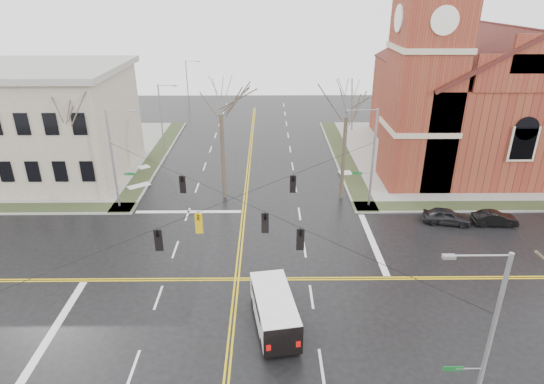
{
  "coord_description": "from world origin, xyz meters",
  "views": [
    {
      "loc": [
        2.17,
        -26.28,
        18.35
      ],
      "look_at": [
        2.5,
        6.0,
        3.94
      ],
      "focal_mm": 30.0,
      "sensor_mm": 36.0,
      "label": 1
    }
  ],
  "objects_px": {
    "tree_nw_near": "(221,109)",
    "signal_pole_nw": "(114,157)",
    "parked_car_a": "(447,216)",
    "tree_ne": "(347,111)",
    "parked_car_b": "(495,218)",
    "church": "(469,86)",
    "streetlight_north_b": "(188,84)",
    "signal_pole_ne": "(371,156)",
    "tree_nw_far": "(76,111)",
    "signal_pole_se": "(486,339)",
    "streetlight_north_a": "(162,115)",
    "cargo_van": "(274,307)"
  },
  "relations": [
    {
      "from": "church",
      "to": "signal_pole_nw",
      "type": "bearing_deg",
      "value": -159.79
    },
    {
      "from": "church",
      "to": "signal_pole_nw",
      "type": "xyz_separation_m",
      "value": [
        -36.09,
        -13.28,
        -3.48
      ]
    },
    {
      "from": "streetlight_north_b",
      "to": "tree_nw_near",
      "type": "xyz_separation_m",
      "value": [
        8.66,
        -34.37,
        4.21
      ]
    },
    {
      "from": "signal_pole_ne",
      "to": "streetlight_north_b",
      "type": "height_order",
      "value": "signal_pole_ne"
    },
    {
      "from": "church",
      "to": "tree_ne",
      "type": "bearing_deg",
      "value": -143.9
    },
    {
      "from": "tree_nw_far",
      "to": "parked_car_b",
      "type": "bearing_deg",
      "value": -9.46
    },
    {
      "from": "signal_pole_se",
      "to": "tree_nw_near",
      "type": "relative_size",
      "value": 0.75
    },
    {
      "from": "streetlight_north_a",
      "to": "cargo_van",
      "type": "height_order",
      "value": "streetlight_north_a"
    },
    {
      "from": "cargo_van",
      "to": "tree_nw_far",
      "type": "bearing_deg",
      "value": 124.08
    },
    {
      "from": "streetlight_north_b",
      "to": "tree_nw_far",
      "type": "distance_m",
      "value": 34.68
    },
    {
      "from": "tree_ne",
      "to": "tree_nw_near",
      "type": "bearing_deg",
      "value": 179.11
    },
    {
      "from": "streetlight_north_b",
      "to": "signal_pole_ne",
      "type": "bearing_deg",
      "value": -58.95
    },
    {
      "from": "cargo_van",
      "to": "tree_nw_near",
      "type": "xyz_separation_m",
      "value": [
        -4.48,
        18.24,
        7.43
      ]
    },
    {
      "from": "signal_pole_ne",
      "to": "parked_car_b",
      "type": "distance_m",
      "value": 11.62
    },
    {
      "from": "signal_pole_ne",
      "to": "parked_car_b",
      "type": "bearing_deg",
      "value": -20.28
    },
    {
      "from": "tree_nw_far",
      "to": "parked_car_a",
      "type": "bearing_deg",
      "value": -10.03
    },
    {
      "from": "signal_pole_se",
      "to": "parked_car_a",
      "type": "height_order",
      "value": "signal_pole_se"
    },
    {
      "from": "parked_car_a",
      "to": "signal_pole_nw",
      "type": "bearing_deg",
      "value": 95.54
    },
    {
      "from": "parked_car_a",
      "to": "tree_ne",
      "type": "height_order",
      "value": "tree_ne"
    },
    {
      "from": "parked_car_b",
      "to": "church",
      "type": "bearing_deg",
      "value": -8.16
    },
    {
      "from": "signal_pole_nw",
      "to": "streetlight_north_b",
      "type": "distance_m",
      "value": 36.51
    },
    {
      "from": "signal_pole_se",
      "to": "streetlight_north_a",
      "type": "xyz_separation_m",
      "value": [
        -21.97,
        39.5,
        -0.48
      ]
    },
    {
      "from": "streetlight_north_a",
      "to": "parked_car_a",
      "type": "relative_size",
      "value": 2.02
    },
    {
      "from": "signal_pole_nw",
      "to": "tree_nw_far",
      "type": "xyz_separation_m",
      "value": [
        -3.61,
        2.32,
        3.51
      ]
    },
    {
      "from": "church",
      "to": "tree_nw_near",
      "type": "xyz_separation_m",
      "value": [
        -26.76,
        -11.16,
        0.25
      ]
    },
    {
      "from": "church",
      "to": "parked_car_b",
      "type": "height_order",
      "value": "church"
    },
    {
      "from": "parked_car_a",
      "to": "tree_nw_near",
      "type": "relative_size",
      "value": 0.33
    },
    {
      "from": "streetlight_north_b",
      "to": "signal_pole_nw",
      "type": "bearing_deg",
      "value": -91.05
    },
    {
      "from": "parked_car_a",
      "to": "parked_car_b",
      "type": "bearing_deg",
      "value": -82.39
    },
    {
      "from": "tree_nw_near",
      "to": "tree_nw_far",
      "type": "bearing_deg",
      "value": 179.15
    },
    {
      "from": "parked_car_b",
      "to": "tree_nw_far",
      "type": "bearing_deg",
      "value": 83.45
    },
    {
      "from": "signal_pole_nw",
      "to": "parked_car_b",
      "type": "xyz_separation_m",
      "value": [
        32.76,
        -3.74,
        -4.34
      ]
    },
    {
      "from": "parked_car_b",
      "to": "tree_ne",
      "type": "xyz_separation_m",
      "value": [
        -12.21,
        5.69,
        7.84
      ]
    },
    {
      "from": "signal_pole_ne",
      "to": "tree_nw_near",
      "type": "xyz_separation_m",
      "value": [
        -13.32,
        2.13,
        3.73
      ]
    },
    {
      "from": "signal_pole_ne",
      "to": "parked_car_a",
      "type": "height_order",
      "value": "signal_pole_ne"
    },
    {
      "from": "signal_pole_se",
      "to": "tree_nw_far",
      "type": "relative_size",
      "value": 0.77
    },
    {
      "from": "streetlight_north_b",
      "to": "tree_nw_near",
      "type": "relative_size",
      "value": 0.67
    },
    {
      "from": "tree_nw_near",
      "to": "tree_ne",
      "type": "bearing_deg",
      "value": -0.89
    },
    {
      "from": "tree_nw_near",
      "to": "tree_ne",
      "type": "xyz_separation_m",
      "value": [
        11.22,
        -0.17,
        -0.24
      ]
    },
    {
      "from": "signal_pole_nw",
      "to": "streetlight_north_a",
      "type": "bearing_deg",
      "value": 87.68
    },
    {
      "from": "tree_nw_near",
      "to": "signal_pole_nw",
      "type": "bearing_deg",
      "value": -167.16
    },
    {
      "from": "signal_pole_nw",
      "to": "signal_pole_ne",
      "type": "bearing_deg",
      "value": 0.0
    },
    {
      "from": "parked_car_b",
      "to": "cargo_van",
      "type": "bearing_deg",
      "value": 126.06
    },
    {
      "from": "signal_pole_ne",
      "to": "parked_car_a",
      "type": "bearing_deg",
      "value": -29.1
    },
    {
      "from": "streetlight_north_b",
      "to": "parked_car_a",
      "type": "height_order",
      "value": "streetlight_north_b"
    },
    {
      "from": "church",
      "to": "tree_nw_far",
      "type": "distance_m",
      "value": 41.18
    },
    {
      "from": "signal_pole_nw",
      "to": "signal_pole_se",
      "type": "xyz_separation_m",
      "value": [
        22.64,
        -23.0,
        0.0
      ]
    },
    {
      "from": "signal_pole_se",
      "to": "cargo_van",
      "type": "height_order",
      "value": "signal_pole_se"
    },
    {
      "from": "streetlight_north_a",
      "to": "streetlight_north_b",
      "type": "bearing_deg",
      "value": 90.0
    },
    {
      "from": "signal_pole_ne",
      "to": "tree_nw_far",
      "type": "relative_size",
      "value": 0.77
    }
  ]
}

